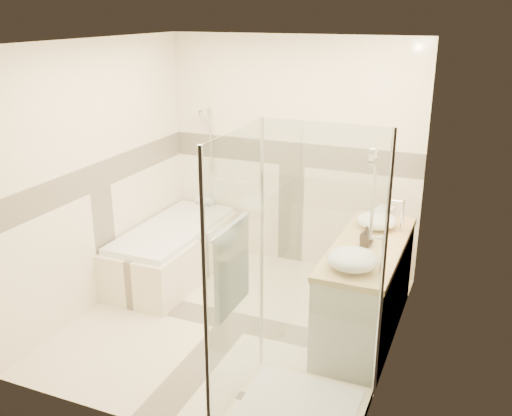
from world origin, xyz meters
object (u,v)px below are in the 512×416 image
at_px(vessel_sink_far, 352,259).
at_px(vanity, 366,288).
at_px(shower_enclosure, 285,349).
at_px(vessel_sink_near, 377,220).
at_px(amenity_bottle_b, 367,236).
at_px(bathtub, 174,248).
at_px(amenity_bottle_a, 366,236).

bearing_deg(vessel_sink_far, vanity, 87.88).
xyz_separation_m(vanity, shower_enclosure, (-0.29, -1.27, 0.08)).
relative_size(vanity, vessel_sink_near, 4.44).
bearing_deg(vanity, amenity_bottle_b, -120.53).
height_order(vessel_sink_near, amenity_bottle_b, amenity_bottle_b).
distance_m(bathtub, vanity, 2.18).
relative_size(bathtub, vessel_sink_near, 4.66).
xyz_separation_m(amenity_bottle_a, amenity_bottle_b, (0.00, 0.03, -0.01)).
bearing_deg(vanity, bathtub, 170.75).
xyz_separation_m(vessel_sink_near, amenity_bottle_b, (0.00, -0.43, 0.01)).
xyz_separation_m(vessel_sink_far, amenity_bottle_b, (0.00, 0.51, 0.00)).
bearing_deg(shower_enclosure, vessel_sink_far, 69.51).
relative_size(bathtub, vanity, 1.05).
distance_m(bathtub, amenity_bottle_a, 2.26).
bearing_deg(amenity_bottle_a, shower_enclosure, -102.73).
relative_size(vessel_sink_far, amenity_bottle_a, 2.26).
relative_size(vanity, amenity_bottle_a, 9.16).
xyz_separation_m(vessel_sink_near, vessel_sink_far, (0.00, -0.94, 0.01)).
distance_m(bathtub, shower_enclosure, 2.47).
bearing_deg(vessel_sink_far, amenity_bottle_b, 90.00).
height_order(vessel_sink_near, amenity_bottle_a, amenity_bottle_a).
bearing_deg(amenity_bottle_a, vessel_sink_near, 90.00).
bearing_deg(vanity, amenity_bottle_a, -107.52).
distance_m(shower_enclosure, vessel_sink_near, 1.74).
height_order(bathtub, shower_enclosure, shower_enclosure).
relative_size(vessel_sink_near, amenity_bottle_a, 2.06).
height_order(shower_enclosure, amenity_bottle_b, shower_enclosure).
height_order(bathtub, vessel_sink_far, vessel_sink_far).
bearing_deg(bathtub, vessel_sink_far, -22.69).
distance_m(vanity, amenity_bottle_b, 0.51).
relative_size(vanity, vessel_sink_far, 4.06).
xyz_separation_m(shower_enclosure, amenity_bottle_a, (0.27, 1.21, 0.43)).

